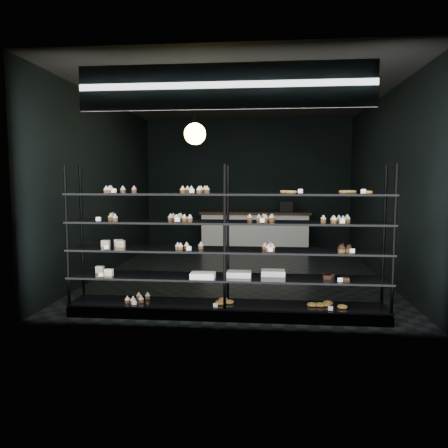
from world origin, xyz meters
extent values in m
cube|color=black|center=(0.00, 0.00, 0.01)|extent=(5.00, 6.00, 0.01)
cube|color=black|center=(0.00, 0.00, 3.20)|extent=(5.00, 6.00, 0.01)
cube|color=black|center=(0.00, 3.00, 1.60)|extent=(5.00, 0.01, 3.20)
cube|color=black|center=(0.00, -3.00, 1.60)|extent=(5.00, 0.01, 3.20)
cube|color=black|center=(-2.50, 0.00, 1.60)|extent=(0.01, 6.00, 3.20)
cube|color=black|center=(2.50, 0.00, 1.60)|extent=(0.01, 6.00, 3.20)
cube|color=black|center=(-0.02, -2.45, 0.06)|extent=(4.00, 0.50, 0.12)
cylinder|color=black|center=(-1.99, -2.67, 0.99)|extent=(0.04, 0.04, 1.85)
cylinder|color=black|center=(-1.99, -2.23, 0.99)|extent=(0.04, 0.04, 1.85)
cylinder|color=black|center=(-0.02, -2.67, 0.99)|extent=(0.04, 0.04, 1.85)
cylinder|color=black|center=(-0.02, -2.23, 0.99)|extent=(0.04, 0.04, 1.85)
cylinder|color=black|center=(1.95, -2.67, 0.99)|extent=(0.04, 0.04, 1.85)
cylinder|color=black|center=(1.95, -2.23, 0.99)|extent=(0.04, 0.04, 1.85)
cube|color=black|center=(-0.02, -2.45, 0.15)|extent=(4.00, 0.50, 0.03)
cube|color=black|center=(-0.02, -2.45, 0.50)|extent=(4.00, 0.50, 0.02)
cube|color=black|center=(-0.02, -2.45, 0.85)|extent=(4.00, 0.50, 0.02)
cube|color=black|center=(-0.02, -2.45, 1.20)|extent=(4.00, 0.50, 0.02)
cube|color=black|center=(-0.02, -2.45, 1.55)|extent=(4.00, 0.50, 0.02)
cube|color=white|center=(-1.41, -2.63, 1.59)|extent=(0.06, 0.04, 0.06)
cube|color=white|center=(-0.39, -2.63, 1.59)|extent=(0.06, 0.04, 0.06)
cube|color=white|center=(0.84, -2.63, 1.59)|extent=(0.05, 0.04, 0.06)
cube|color=white|center=(1.60, -2.63, 1.59)|extent=(0.06, 0.04, 0.06)
cube|color=white|center=(-1.56, -2.63, 1.24)|extent=(0.06, 0.04, 0.06)
cube|color=white|center=(-0.59, -2.63, 1.24)|extent=(0.05, 0.04, 0.06)
cube|color=white|center=(0.41, -2.63, 1.24)|extent=(0.06, 0.04, 0.06)
cube|color=white|center=(1.34, -2.63, 1.24)|extent=(0.06, 0.04, 0.06)
cube|color=white|center=(-1.54, -2.63, 0.89)|extent=(0.06, 0.04, 0.06)
cube|color=white|center=(-0.48, -2.63, 0.89)|extent=(0.05, 0.04, 0.06)
cube|color=white|center=(0.57, -2.63, 0.89)|extent=(0.05, 0.04, 0.06)
cube|color=white|center=(1.44, -2.63, 0.89)|extent=(0.06, 0.04, 0.06)
cube|color=white|center=(-1.56, -2.63, 0.54)|extent=(0.06, 0.04, 0.06)
cube|color=white|center=(1.37, -2.63, 0.54)|extent=(0.06, 0.04, 0.06)
cube|color=white|center=(-1.13, -2.63, 0.19)|extent=(0.06, 0.04, 0.06)
cube|color=white|center=(-0.11, -2.63, 0.19)|extent=(0.05, 0.04, 0.06)
cube|color=white|center=(1.25, -2.63, 0.19)|extent=(0.06, 0.04, 0.06)
cube|color=#0E1346|center=(0.00, -2.92, 2.75)|extent=(3.20, 0.04, 0.45)
cube|color=white|center=(0.00, -2.94, 2.75)|extent=(3.30, 0.02, 0.50)
cylinder|color=black|center=(-0.66, -0.92, 2.90)|extent=(0.01, 0.01, 0.56)
sphere|color=#FFDC59|center=(-0.66, -0.92, 2.45)|extent=(0.34, 0.34, 0.34)
cube|color=silver|center=(0.21, 2.50, 0.46)|extent=(2.48, 0.60, 0.92)
cube|color=black|center=(0.21, 2.50, 0.95)|extent=(2.58, 0.65, 0.06)
cube|color=black|center=(0.94, 2.50, 1.10)|extent=(0.30, 0.30, 0.25)
camera|label=1|loc=(0.47, -7.83, 1.72)|focal=35.00mm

